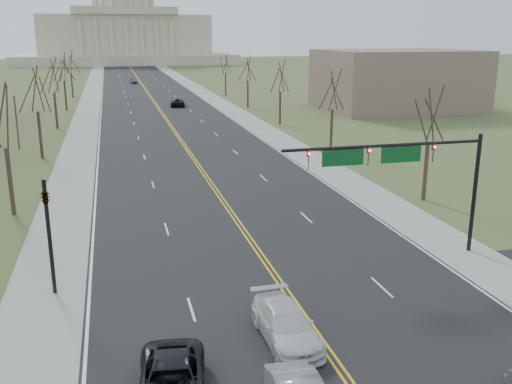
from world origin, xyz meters
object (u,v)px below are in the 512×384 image
signal_mast (400,163)px  car_far_nb (178,102)px  car_far_sb (133,81)px  car_sb_outer_lead (172,382)px  signal_left (48,224)px  car_sb_inner_second (286,324)px

signal_mast → car_far_nb: size_ratio=2.28×
car_far_sb → car_sb_outer_lead: bearing=-97.1°
car_sb_outer_lead → car_far_sb: 136.27m
car_sb_outer_lead → car_far_nb: car_far_nb is taller
signal_mast → signal_left: size_ratio=2.02×
signal_left → car_sb_outer_lead: bearing=-64.9°
car_far_nb → car_sb_outer_lead: bearing=89.6°
signal_left → car_far_sb: signal_left is taller
car_sb_outer_lead → car_sb_inner_second: size_ratio=1.03×
car_sb_inner_second → car_far_sb: (-0.54, 133.20, -0.06)m
signal_mast → car_far_sb: bearing=94.3°
car_sb_outer_lead → car_sb_inner_second: (5.21, 2.99, 0.01)m
car_sb_outer_lead → car_far_sb: size_ratio=1.32×
car_sb_outer_lead → car_far_nb: size_ratio=0.99×
car_sb_outer_lead → car_sb_inner_second: bearing=37.4°
signal_left → car_far_sb: (9.52, 125.85, -3.02)m
car_sb_outer_lead → signal_left: bearing=122.7°
car_sb_outer_lead → car_sb_inner_second: 6.01m
car_sb_outer_lead → car_far_sb: car_sb_outer_lead is taller
signal_mast → car_sb_outer_lead: signal_mast is taller
car_sb_inner_second → car_far_nb: car_sb_inner_second is taller
signal_mast → car_far_nb: bearing=92.9°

